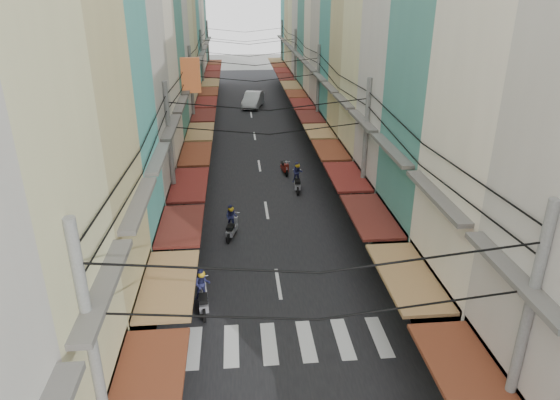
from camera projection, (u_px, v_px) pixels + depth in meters
ground at (275, 261)px, 24.13m from camera, size 160.00×160.00×0.00m
road at (256, 143)px, 42.43m from camera, size 10.00×80.00×0.02m
sidewalk_left at (178, 144)px, 41.88m from camera, size 3.00×80.00×0.06m
sidewalk_right at (331, 140)px, 42.96m from camera, size 3.00×80.00×0.06m
crosswalk at (288, 342)px, 18.63m from camera, size 7.55×2.40×0.01m
building_row_left at (142, 25)px, 34.77m from camera, size 7.80×67.67×23.70m
building_row_right at (364, 29)px, 36.13m from camera, size 7.80×68.98×22.59m
utility_poles at (257, 73)px, 35.27m from camera, size 10.20×66.13×8.20m
white_car at (253, 107)px, 54.93m from camera, size 6.13×3.46×2.04m
bicycle at (433, 274)px, 23.08m from camera, size 1.88×0.95×1.23m
moving_scooters at (257, 219)px, 27.25m from camera, size 5.97×17.80×1.95m
parked_scooters at (383, 302)px, 20.18m from camera, size 12.55×12.91×1.01m
pedestrians at (190, 217)px, 26.36m from camera, size 13.26×21.04×2.12m
market_umbrella at (447, 258)px, 20.55m from camera, size 2.09×2.09×2.20m
traffic_sign at (371, 216)px, 24.39m from camera, size 0.10×0.58×2.66m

